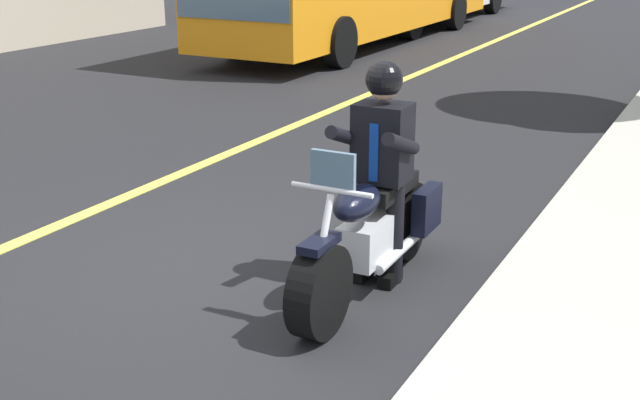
% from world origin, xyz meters
% --- Properties ---
extents(ground_plane, '(80.00, 80.00, 0.00)m').
position_xyz_m(ground_plane, '(0.00, 0.00, 0.00)').
color(ground_plane, black).
extents(lane_center_stripe, '(60.00, 0.16, 0.01)m').
position_xyz_m(lane_center_stripe, '(0.00, -2.00, 0.01)').
color(lane_center_stripe, '#E5DB4C').
rests_on(lane_center_stripe, ground_plane).
extents(motorcycle_main, '(2.21, 0.61, 1.26)m').
position_xyz_m(motorcycle_main, '(-0.32, 1.14, 0.45)').
color(motorcycle_main, black).
rests_on(motorcycle_main, ground_plane).
extents(rider_main, '(0.62, 0.55, 1.74)m').
position_xyz_m(rider_main, '(-0.51, 1.14, 1.04)').
color(rider_main, black).
rests_on(rider_main, ground_plane).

